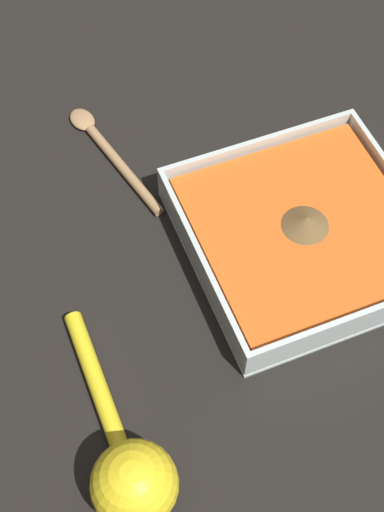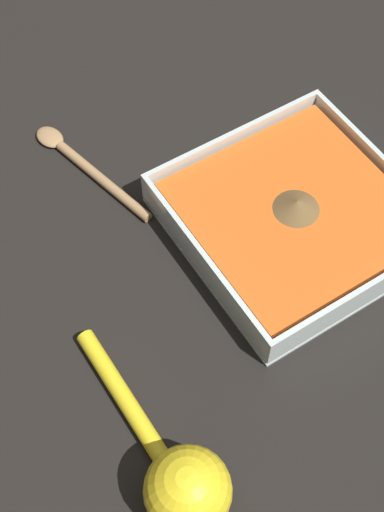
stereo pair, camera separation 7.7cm
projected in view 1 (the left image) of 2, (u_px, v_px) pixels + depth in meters
ground_plane at (318, 233)px, 0.81m from camera, size 4.00×4.00×0.00m
square_dish at (303, 234)px, 0.79m from camera, size 0.25×0.25×0.05m
lemon_squeezer at (130, 473)px, 0.63m from camera, size 0.08×0.24×0.08m
wooden_spoon at (110, 152)px, 0.87m from camera, size 0.06×0.20×0.01m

